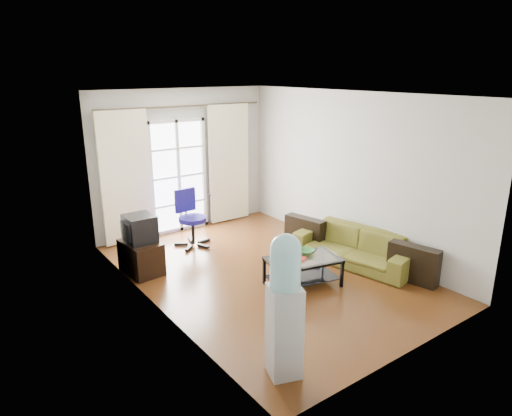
{
  "coord_description": "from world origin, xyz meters",
  "views": [
    {
      "loc": [
        -3.93,
        -5.15,
        3.04
      ],
      "look_at": [
        0.08,
        0.35,
        0.95
      ],
      "focal_mm": 32.0,
      "sensor_mm": 36.0,
      "label": 1
    }
  ],
  "objects": [
    {
      "name": "task_chair",
      "position": [
        -0.35,
        1.7,
        0.3
      ],
      "size": [
        0.73,
        0.73,
        1.01
      ],
      "rotation": [
        0.0,
        0.0,
        0.07
      ],
      "color": "black",
      "rests_on": "floor"
    },
    {
      "name": "french_door",
      "position": [
        -0.15,
        2.54,
        1.07
      ],
      "size": [
        1.16,
        0.06,
        2.15
      ],
      "color": "white",
      "rests_on": "wall_back"
    },
    {
      "name": "coffee_table",
      "position": [
        0.18,
        -0.66,
        0.27
      ],
      "size": [
        1.15,
        0.81,
        0.42
      ],
      "rotation": [
        0.0,
        0.0,
        -0.22
      ],
      "color": "silver",
      "rests_on": "floor"
    },
    {
      "name": "wall_back",
      "position": [
        0.0,
        2.6,
        1.35
      ],
      "size": [
        3.6,
        0.02,
        2.7
      ],
      "primitive_type": "cube",
      "color": "#B6B5AD",
      "rests_on": "floor"
    },
    {
      "name": "curtain_right",
      "position": [
        0.95,
        2.48,
        1.2
      ],
      "size": [
        0.9,
        0.07,
        2.35
      ],
      "primitive_type": "cube",
      "color": "#FAF4C9",
      "rests_on": "curtain_rod"
    },
    {
      "name": "curtain_rod",
      "position": [
        0.0,
        2.5,
        2.38
      ],
      "size": [
        3.3,
        0.04,
        0.04
      ],
      "primitive_type": "cylinder",
      "rotation": [
        0.0,
        1.57,
        0.0
      ],
      "color": "#4C3F2D",
      "rests_on": "wall_back"
    },
    {
      "name": "floor",
      "position": [
        0.0,
        0.0,
        0.0
      ],
      "size": [
        5.2,
        5.2,
        0.0
      ],
      "primitive_type": "plane",
      "color": "brown",
      "rests_on": "ground"
    },
    {
      "name": "water_cooler",
      "position": [
        -1.32,
        -2.06,
        0.81
      ],
      "size": [
        0.4,
        0.4,
        1.54
      ],
      "rotation": [
        0.0,
        0.0,
        -0.34
      ],
      "color": "silver",
      "rests_on": "floor"
    },
    {
      "name": "curtain_left",
      "position": [
        -1.2,
        2.48,
        1.2
      ],
      "size": [
        0.9,
        0.07,
        2.35
      ],
      "primitive_type": "cube",
      "color": "#FAF4C9",
      "rests_on": "curtain_rod"
    },
    {
      "name": "wall_left",
      "position": [
        -1.8,
        0.0,
        1.35
      ],
      "size": [
        0.02,
        5.2,
        2.7
      ],
      "primitive_type": "cube",
      "color": "#B6B5AD",
      "rests_on": "floor"
    },
    {
      "name": "wall_front",
      "position": [
        0.0,
        -2.6,
        1.35
      ],
      "size": [
        3.6,
        0.02,
        2.7
      ],
      "primitive_type": "cube",
      "color": "#B6B5AD",
      "rests_on": "floor"
    },
    {
      "name": "bowl",
      "position": [
        0.34,
        -0.54,
        0.45
      ],
      "size": [
        0.37,
        0.37,
        0.06
      ],
      "primitive_type": "imported",
      "rotation": [
        0.0,
        0.0,
        0.27
      ],
      "color": "#35924F",
      "rests_on": "coffee_table"
    },
    {
      "name": "crt_tv",
      "position": [
        -1.54,
        1.16,
        0.71
      ],
      "size": [
        0.47,
        0.46,
        0.41
      ],
      "rotation": [
        0.0,
        0.0,
        0.02
      ],
      "color": "black",
      "rests_on": "tv_stand"
    },
    {
      "name": "radiator",
      "position": [
        0.8,
        2.5,
        0.33
      ],
      "size": [
        0.64,
        0.12,
        0.64
      ],
      "primitive_type": "cube",
      "color": "gray",
      "rests_on": "floor"
    },
    {
      "name": "remote",
      "position": [
        0.5,
        -0.54,
        0.43
      ],
      "size": [
        0.17,
        0.12,
        0.02
      ],
      "primitive_type": "cube",
      "rotation": [
        0.0,
        0.0,
        0.51
      ],
      "color": "black",
      "rests_on": "coffee_table"
    },
    {
      "name": "ceiling",
      "position": [
        0.0,
        0.0,
        2.7
      ],
      "size": [
        5.2,
        5.2,
        0.0
      ],
      "primitive_type": "plane",
      "rotation": [
        3.14,
        0.0,
        0.0
      ],
      "color": "white",
      "rests_on": "wall_back"
    },
    {
      "name": "wall_right",
      "position": [
        1.8,
        0.0,
        1.35
      ],
      "size": [
        0.02,
        5.2,
        2.7
      ],
      "primitive_type": "cube",
      "color": "#B6B5AD",
      "rests_on": "floor"
    },
    {
      "name": "tv_stand",
      "position": [
        -1.54,
        1.14,
        0.25
      ],
      "size": [
        0.52,
        0.73,
        0.51
      ],
      "primitive_type": "cube",
      "rotation": [
        0.0,
        0.0,
        0.09
      ],
      "color": "black",
      "rests_on": "floor"
    },
    {
      "name": "book",
      "position": [
        0.05,
        -0.68,
        0.43
      ],
      "size": [
        0.34,
        0.34,
        0.02
      ],
      "primitive_type": "imported",
      "rotation": [
        0.0,
        0.0,
        0.64
      ],
      "color": "#A82E14",
      "rests_on": "coffee_table"
    },
    {
      "name": "sofa",
      "position": [
        1.38,
        -0.56,
        0.28
      ],
      "size": [
        2.26,
        1.56,
        0.57
      ],
      "primitive_type": "imported",
      "rotation": [
        0.0,
        0.0,
        -1.36
      ],
      "color": "olive",
      "rests_on": "floor"
    }
  ]
}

